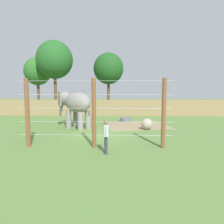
# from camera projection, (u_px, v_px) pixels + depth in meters

# --- Properties ---
(ground_plane) EXTENTS (120.00, 120.00, 0.00)m
(ground_plane) POSITION_uv_depth(u_px,v_px,m) (100.00, 136.00, 14.19)
(ground_plane) COLOR #5B7F3D
(dirt_patch) EXTENTS (6.04, 5.46, 0.01)m
(dirt_patch) POSITION_uv_depth(u_px,v_px,m) (137.00, 125.00, 18.24)
(dirt_patch) COLOR #937F5B
(dirt_patch) RESTS_ON ground
(embankment_wall) EXTENTS (36.00, 1.80, 1.86)m
(embankment_wall) POSITION_uv_depth(u_px,v_px,m) (108.00, 107.00, 25.78)
(embankment_wall) COLOR #997F56
(embankment_wall) RESTS_ON ground
(elephant) EXTENTS (3.52, 3.16, 2.99)m
(elephant) POSITION_uv_depth(u_px,v_px,m) (75.00, 104.00, 16.76)
(elephant) COLOR gray
(elephant) RESTS_ON ground
(enrichment_ball) EXTENTS (0.88, 0.88, 0.88)m
(enrichment_ball) POSITION_uv_depth(u_px,v_px,m) (147.00, 124.00, 16.29)
(enrichment_ball) COLOR tan
(enrichment_ball) RESTS_ON ground
(cable_fence) EXTENTS (8.37, 0.23, 3.76)m
(cable_fence) POSITION_uv_depth(u_px,v_px,m) (95.00, 113.00, 11.10)
(cable_fence) COLOR brown
(cable_fence) RESTS_ON ground
(zookeeper) EXTENTS (0.27, 0.58, 1.67)m
(zookeeper) POSITION_uv_depth(u_px,v_px,m) (106.00, 135.00, 10.07)
(zookeeper) COLOR #33384C
(zookeeper) RESTS_ON ground
(water_tub) EXTENTS (1.10, 1.10, 0.35)m
(water_tub) POSITION_uv_depth(u_px,v_px,m) (126.00, 119.00, 20.66)
(water_tub) COLOR slate
(water_tub) RESTS_ON ground
(tree_far_left) EXTENTS (4.22, 4.22, 8.29)m
(tree_far_left) POSITION_uv_depth(u_px,v_px,m) (38.00, 71.00, 32.87)
(tree_far_left) COLOR brown
(tree_far_left) RESTS_ON ground
(tree_left_of_centre) EXTENTS (5.37, 5.37, 10.39)m
(tree_left_of_centre) POSITION_uv_depth(u_px,v_px,m) (55.00, 60.00, 30.63)
(tree_left_of_centre) COLOR brown
(tree_left_of_centre) RESTS_ON ground
(tree_behind_wall) EXTENTS (4.77, 4.77, 9.02)m
(tree_behind_wall) POSITION_uv_depth(u_px,v_px,m) (108.00, 69.00, 33.06)
(tree_behind_wall) COLOR brown
(tree_behind_wall) RESTS_ON ground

